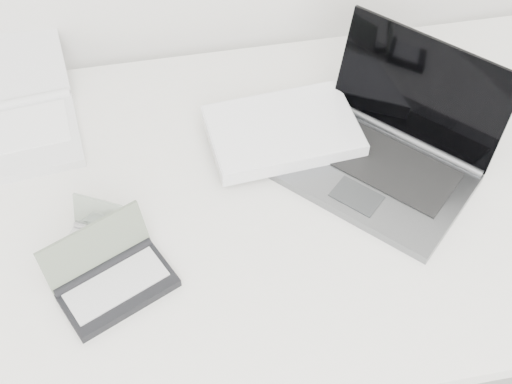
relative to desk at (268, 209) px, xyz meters
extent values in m
cube|color=white|center=(0.00, 0.00, 0.03)|extent=(1.60, 0.80, 0.03)
cube|color=slate|center=(0.20, 0.00, 0.06)|extent=(0.38, 0.39, 0.02)
cube|color=black|center=(0.22, 0.02, 0.07)|extent=(0.27, 0.28, 0.00)
cube|color=black|center=(0.30, 0.09, 0.16)|extent=(0.26, 0.27, 0.20)
cylinder|color=slate|center=(0.28, 0.07, 0.06)|extent=(0.23, 0.24, 0.02)
cube|color=#343739|center=(0.15, -0.05, 0.06)|extent=(0.10, 0.10, 0.00)
cube|color=silver|center=(0.05, 0.12, 0.08)|extent=(0.29, 0.20, 0.03)
cube|color=white|center=(0.05, 0.12, 0.09)|extent=(0.28, 0.20, 0.00)
cube|color=white|center=(-0.46, 0.20, 0.06)|extent=(0.29, 0.21, 0.02)
cube|color=white|center=(-0.47, 0.22, 0.07)|extent=(0.25, 0.14, 0.00)
cylinder|color=white|center=(-0.47, 0.29, 0.07)|extent=(0.27, 0.05, 0.02)
cube|color=#B8B8BC|center=(-0.32, -0.06, 0.05)|extent=(0.11, 0.10, 0.01)
cube|color=silver|center=(-0.32, -0.06, 0.06)|extent=(0.08, 0.07, 0.00)
cube|color=#909D91|center=(-0.30, -0.02, 0.09)|extent=(0.09, 0.06, 0.06)
cylinder|color=#B8B8BC|center=(-0.30, -0.04, 0.06)|extent=(0.08, 0.05, 0.01)
cube|color=black|center=(-0.28, -0.16, 0.05)|extent=(0.20, 0.16, 0.02)
cube|color=#ABABAB|center=(-0.28, -0.15, 0.06)|extent=(0.17, 0.13, 0.00)
cube|color=#616C59|center=(-0.30, -0.10, 0.10)|extent=(0.18, 0.10, 0.08)
cylinder|color=black|center=(-0.30, -0.11, 0.06)|extent=(0.17, 0.09, 0.02)
camera|label=1|loc=(-0.17, -0.78, 1.05)|focal=50.00mm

